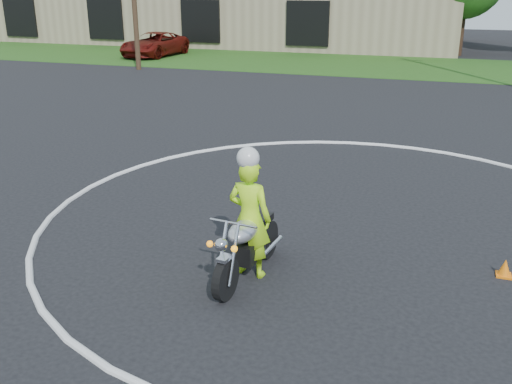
% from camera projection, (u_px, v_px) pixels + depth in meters
% --- Properties ---
extents(ground, '(120.00, 120.00, 0.00)m').
position_uv_depth(ground, '(308.00, 290.00, 8.89)').
color(ground, black).
rests_on(ground, ground).
extents(grass_strip, '(120.00, 10.00, 0.02)m').
position_uv_depth(grass_strip, '(421.00, 67.00, 32.90)').
color(grass_strip, '#1E4714').
rests_on(grass_strip, ground).
extents(course_markings, '(19.05, 19.05, 0.12)m').
position_uv_depth(course_markings, '(457.00, 209.00, 12.10)').
color(course_markings, silver).
rests_on(course_markings, ground).
extents(primary_motorcycle, '(0.78, 2.23, 1.17)m').
position_uv_depth(primary_motorcycle, '(247.00, 246.00, 9.09)').
color(primary_motorcycle, black).
rests_on(primary_motorcycle, ground).
extents(rider_primary_grp, '(0.76, 0.54, 2.18)m').
position_uv_depth(rider_primary_grp, '(250.00, 215.00, 9.05)').
color(rider_primary_grp, '#B7FE1A').
rests_on(rider_primary_grp, ground).
extents(pickup_grp, '(2.88, 5.72, 1.55)m').
position_uv_depth(pickup_grp, '(155.00, 44.00, 37.80)').
color(pickup_grp, '#590E0A').
rests_on(pickup_grp, ground).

